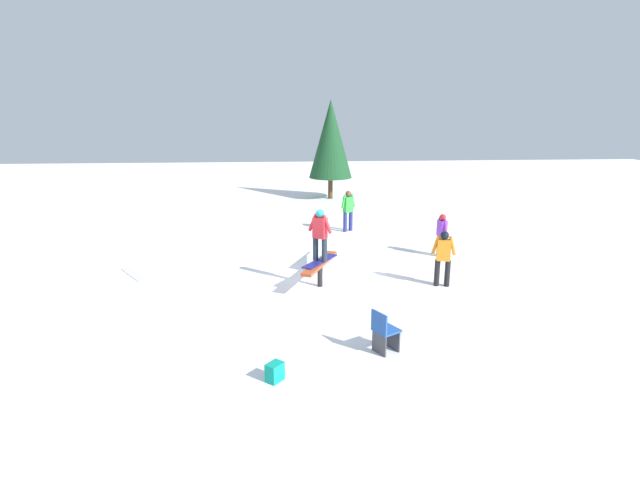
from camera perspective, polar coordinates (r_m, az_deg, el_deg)
The scene contains 11 objects.
ground_plane at distance 13.51m, azimuth -0.00°, elevation -5.29°, with size 60.00×60.00×0.00m, color white.
rail_feature at distance 13.31m, azimuth -0.00°, elevation -2.95°, with size 2.05×1.10×0.69m.
snow_kicker_ramp at distance 15.10m, azimuth 2.38°, elevation -2.02°, with size 1.80×1.50×0.52m, color white.
main_rider_on_rail at distance 13.08m, azimuth -0.00°, elevation 0.47°, with size 1.33×1.04×1.43m.
bystander_purple at distance 16.38m, azimuth 13.74°, elevation 0.81°, with size 0.58×0.27×1.38m.
bystander_green at distance 19.11m, azimuth 3.23°, elevation 3.60°, with size 0.43×0.60×1.57m.
bystander_orange at distance 13.66m, azimuth 13.92°, elevation -1.74°, with size 0.29×0.65×1.52m.
loose_snowboard_white at distance 15.34m, azimuth -20.47°, elevation -3.69°, with size 1.50×0.28×0.02m, color white.
folding_chair at distance 10.03m, azimuth 7.37°, elevation -10.46°, with size 0.60×0.60×0.88m.
backpack_on_snow at distance 9.16m, azimuth -5.19°, elevation -14.79°, with size 0.30×0.22×0.34m, color #0F9D82.
pine_tree_near at distance 25.64m, azimuth 1.22°, elevation 11.46°, with size 2.19×2.19×4.99m.
Camera 1 is at (12.61, -0.88, 4.75)m, focal length 28.00 mm.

